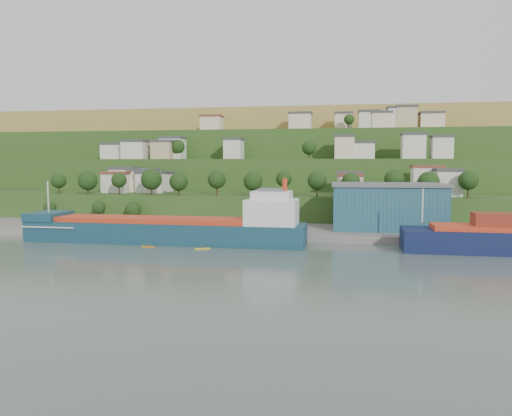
% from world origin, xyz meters
% --- Properties ---
extents(ground, '(500.00, 500.00, 0.00)m').
position_xyz_m(ground, '(0.00, 0.00, 0.00)').
color(ground, '#44524B').
rests_on(ground, ground).
extents(quay, '(220.00, 26.00, 4.00)m').
position_xyz_m(quay, '(20.00, 28.00, 0.00)').
color(quay, slate).
rests_on(quay, ground).
extents(pebble_beach, '(40.00, 18.00, 2.40)m').
position_xyz_m(pebble_beach, '(-55.00, 22.00, 0.00)').
color(pebble_beach, slate).
rests_on(pebble_beach, ground).
extents(hillside, '(360.00, 210.65, 96.00)m').
position_xyz_m(hillside, '(0.03, 168.68, 0.09)').
color(hillside, '#284719').
rests_on(hillside, ground).
extents(cargo_ship_near, '(73.19, 12.28, 18.79)m').
position_xyz_m(cargo_ship_near, '(-12.53, 9.06, 3.00)').
color(cargo_ship_near, '#123A46').
rests_on(cargo_ship_near, ground).
extents(warehouse, '(31.47, 19.78, 12.80)m').
position_xyz_m(warehouse, '(42.81, 31.00, 8.43)').
color(warehouse, '#1F4E5F').
rests_on(warehouse, quay).
extents(caravan, '(7.00, 5.01, 3.01)m').
position_xyz_m(caravan, '(-53.68, 23.16, 2.71)').
color(caravan, silver).
rests_on(caravan, pebble_beach).
extents(dinghy, '(4.67, 2.49, 0.89)m').
position_xyz_m(dinghy, '(-44.92, 16.96, 1.64)').
color(dinghy, silver).
rests_on(dinghy, pebble_beach).
extents(kayak_orange, '(3.50, 1.19, 0.86)m').
position_xyz_m(kayak_orange, '(-16.16, 1.49, 0.25)').
color(kayak_orange, orange).
rests_on(kayak_orange, ground).
extents(kayak_yellow, '(3.55, 2.10, 0.90)m').
position_xyz_m(kayak_yellow, '(-2.25, 0.87, 0.27)').
color(kayak_yellow, gold).
rests_on(kayak_yellow, ground).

